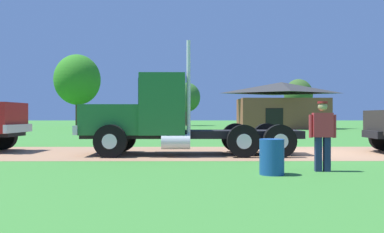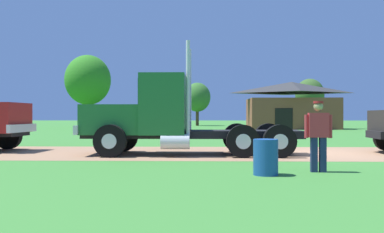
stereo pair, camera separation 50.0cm
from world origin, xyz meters
The scene contains 9 objects.
ground_plane centered at (0.00, 0.00, 0.00)m, with size 200.00×200.00×0.00m, color #3C8031.
dirt_track centered at (0.00, 0.00, 0.00)m, with size 120.00×5.82×0.01m, color #A07655.
truck_foreground_white centered at (-6.17, -0.70, 1.34)m, with size 8.14×2.70×4.08m.
visitor_walking_mid centered at (-1.69, -5.23, 1.02)m, with size 0.70×0.30×1.82m.
steel_barrel centered at (-3.13, -5.79, 0.44)m, with size 0.60×0.60×0.88m, color #19478C.
shed_building centered at (4.94, 28.29, 2.47)m, with size 9.72×5.91×5.10m.
tree_left centered at (-18.39, 31.80, 5.65)m, with size 5.40×5.40×8.64m.
tree_mid centered at (-5.50, 41.31, 4.01)m, with size 3.75×3.75×6.10m.
tree_right centered at (10.12, 40.58, 4.36)m, with size 3.94×3.94×6.55m.
Camera 1 is at (-5.15, -15.64, 1.45)m, focal length 37.63 mm.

